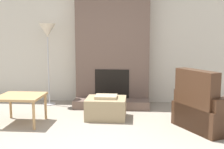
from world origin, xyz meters
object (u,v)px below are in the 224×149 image
object	(u,v)px
ottoman	(106,108)
armchair	(207,111)
side_table	(21,99)
floor_lamp_left	(47,34)

from	to	relation	value
ottoman	armchair	xyz separation A→B (m)	(1.68, -0.45, 0.10)
armchair	side_table	world-z (taller)	armchair
ottoman	floor_lamp_left	xyz separation A→B (m)	(-1.35, 0.93, 1.33)
armchair	floor_lamp_left	xyz separation A→B (m)	(-3.03, 1.39, 1.24)
side_table	ottoman	bearing A→B (deg)	17.40
ottoman	floor_lamp_left	bearing A→B (deg)	145.23
ottoman	side_table	world-z (taller)	side_table
armchair	side_table	xyz separation A→B (m)	(-3.09, 0.01, 0.14)
floor_lamp_left	armchair	bearing A→B (deg)	-24.57
ottoman	side_table	size ratio (longest dim) A/B	0.98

